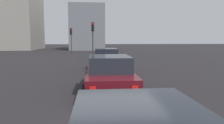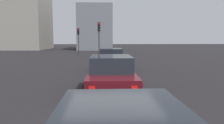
{
  "view_description": "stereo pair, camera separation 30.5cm",
  "coord_description": "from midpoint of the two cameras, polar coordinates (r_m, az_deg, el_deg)",
  "views": [
    {
      "loc": [
        -5.86,
        0.56,
        2.24
      ],
      "look_at": [
        1.24,
        -0.01,
        1.45
      ],
      "focal_mm": 33.93,
      "sensor_mm": 36.0,
      "label": 1
    },
    {
      "loc": [
        -5.87,
        0.25,
        2.24
      ],
      "look_at": [
        1.24,
        -0.01,
        1.45
      ],
      "focal_mm": 33.93,
      "sensor_mm": 36.0,
      "label": 2
    }
  ],
  "objects": [
    {
      "name": "traffic_light_near_right",
      "position": [
        22.01,
        -3.12,
        7.79
      ],
      "size": [
        0.32,
        0.29,
        3.88
      ],
      "rotation": [
        0.0,
        0.0,
        3.22
      ],
      "color": "#2D2D30",
      "rests_on": "ground_plane"
    },
    {
      "name": "car_maroon_second",
      "position": [
        8.81,
        0.71,
        -3.44
      ],
      "size": [
        4.58,
        2.07,
        1.54
      ],
      "rotation": [
        0.0,
        0.0,
        -0.0
      ],
      "color": "#510F16",
      "rests_on": "ground_plane"
    },
    {
      "name": "ground_plane",
      "position": [
        6.33,
        1.75,
        -15.35
      ],
      "size": [
        160.0,
        160.0,
        0.2
      ],
      "primitive_type": "cube",
      "color": "black"
    },
    {
      "name": "traffic_light_near_left",
      "position": [
        30.87,
        -8.8,
        7.08
      ],
      "size": [
        0.33,
        0.31,
        3.71
      ],
      "rotation": [
        0.0,
        0.0,
        3.0
      ],
      "color": "#2D2D30",
      "rests_on": "ground_plane"
    },
    {
      "name": "building_facade_left",
      "position": [
        44.3,
        -4.26,
        9.08
      ],
      "size": [
        10.11,
        6.68,
        8.72
      ],
      "primitive_type": "cube",
      "color": "slate",
      "rests_on": "ground_plane"
    },
    {
      "name": "car_navy_lead",
      "position": [
        15.2,
        0.21,
        0.69
      ],
      "size": [
        4.24,
        2.01,
        1.54
      ],
      "rotation": [
        0.0,
        0.0,
        0.01
      ],
      "color": "#141E4C",
      "rests_on": "ground_plane"
    },
    {
      "name": "building_facade_center",
      "position": [
        48.53,
        -21.35,
        11.69
      ],
      "size": [
        11.32,
        7.28,
        14.23
      ],
      "primitive_type": "cube",
      "color": "gray",
      "rests_on": "ground_plane"
    }
  ]
}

